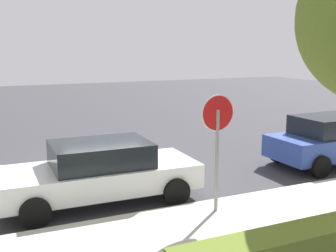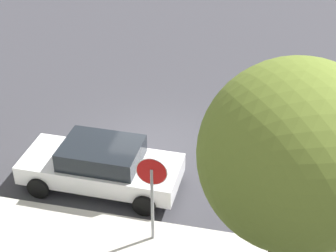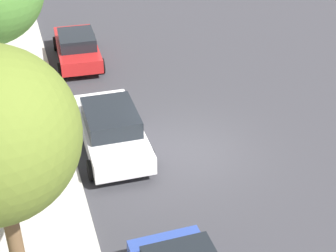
# 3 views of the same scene
# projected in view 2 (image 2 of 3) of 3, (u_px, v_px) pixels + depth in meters

# --- Properties ---
(ground_plane) EXTENTS (60.00, 60.00, 0.00)m
(ground_plane) POSITION_uv_depth(u_px,v_px,m) (156.00, 145.00, 16.98)
(ground_plane) COLOR #38383D
(stop_sign) EXTENTS (0.77, 0.08, 2.64)m
(stop_sign) POSITION_uv_depth(u_px,v_px,m) (152.00, 186.00, 12.27)
(stop_sign) COLOR gray
(stop_sign) RESTS_ON ground_plane
(parked_car_white) EXTENTS (4.63, 2.14, 1.43)m
(parked_car_white) POSITION_uv_depth(u_px,v_px,m) (101.00, 165.00, 14.81)
(parked_car_white) COLOR white
(parked_car_white) RESTS_ON ground_plane
(street_tree_mid_block) EXTENTS (3.60, 3.60, 5.97)m
(street_tree_mid_block) POSITION_uv_depth(u_px,v_px,m) (295.00, 156.00, 9.32)
(street_tree_mid_block) COLOR brown
(street_tree_mid_block) RESTS_ON ground_plane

